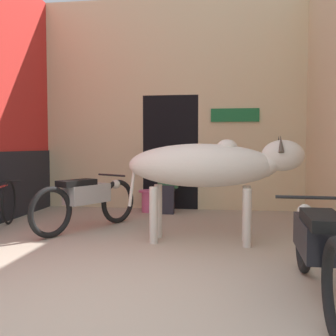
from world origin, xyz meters
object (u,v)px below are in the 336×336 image
at_px(cow, 210,166).
at_px(motorcycle_near, 317,245).
at_px(shopkeeper_seated, 168,180).
at_px(plastic_stool, 149,200).
at_px(motorcycle_far, 87,199).

xyz_separation_m(cow, motorcycle_near, (0.93, -1.82, -0.55)).
relative_size(cow, shopkeeper_seated, 1.94).
height_order(motorcycle_near, shopkeeper_seated, shopkeeper_seated).
distance_m(shopkeeper_seated, plastic_stool, 0.56).
bearing_deg(cow, motorcycle_far, 164.00).
relative_size(motorcycle_far, shopkeeper_seated, 1.53).
bearing_deg(motorcycle_far, plastic_stool, 69.78).
distance_m(motorcycle_near, shopkeeper_seated, 4.39).
distance_m(cow, shopkeeper_seated, 2.38).
height_order(shopkeeper_seated, plastic_stool, shopkeeper_seated).
relative_size(shopkeeper_seated, plastic_stool, 2.81).
relative_size(motorcycle_near, motorcycle_far, 1.17).
bearing_deg(plastic_stool, motorcycle_far, -110.22).
bearing_deg(motorcycle_far, cow, -16.00).
xyz_separation_m(motorcycle_near, motorcycle_far, (-2.78, 2.35, 0.01)).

